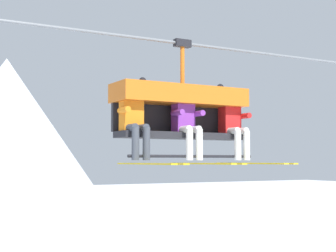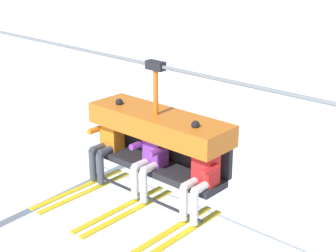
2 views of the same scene
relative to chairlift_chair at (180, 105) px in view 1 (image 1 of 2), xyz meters
The scene contains 6 objects.
mountain_peak_east 52.39m from the chairlift_chair, 81.94° to the left, with size 23.32×23.32×16.92m.
lift_cable 1.22m from the chairlift_chair, behind, with size 19.28×0.05×0.05m.
chairlift_chair is the anchor object (origin of this frame).
skier_orange 0.97m from the chairlift_chair, 166.67° to the right, with size 0.48×1.70×1.34m.
skier_purple 0.36m from the chairlift_chair, 90.00° to the right, with size 0.46×1.70×1.23m.
skier_red 0.97m from the chairlift_chair, 13.33° to the right, with size 0.48×1.70×1.34m.
Camera 1 is at (-2.89, -7.89, 5.47)m, focal length 55.00 mm.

